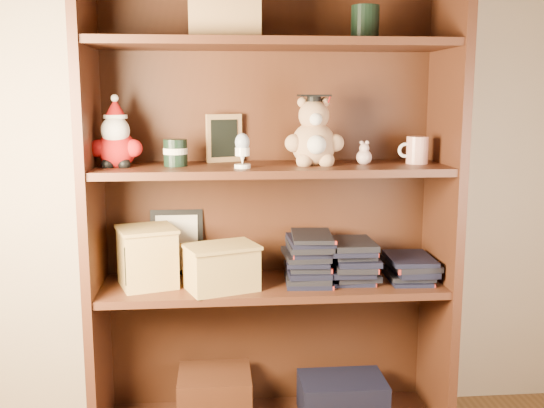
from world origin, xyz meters
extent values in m
cube|color=tan|center=(0.00, 1.50, 1.25)|extent=(3.00, 0.04, 2.50)
cube|color=#432113|center=(-0.71, 1.30, 0.80)|extent=(0.03, 0.35, 1.60)
cube|color=#432113|center=(0.46, 1.30, 0.80)|extent=(0.03, 0.35, 1.60)
cube|color=#3E1F10|center=(-0.13, 1.47, 0.80)|extent=(1.20, 0.02, 1.60)
cube|color=#432113|center=(-0.13, 1.30, 1.34)|extent=(1.14, 0.33, 0.02)
cube|color=#3E1F10|center=(-0.33, 1.30, 0.14)|extent=(0.25, 0.22, 0.18)
cube|color=black|center=(0.12, 1.30, 0.12)|extent=(0.30, 0.20, 0.14)
cube|color=#9E7547|center=(-0.28, 1.30, 1.41)|extent=(0.22, 0.18, 0.12)
cylinder|color=black|center=(0.17, 1.30, 1.41)|extent=(0.09, 0.09, 0.11)
cube|color=#432113|center=(-0.13, 1.30, 0.54)|extent=(1.14, 0.33, 0.02)
cube|color=#432113|center=(-0.13, 1.30, 0.94)|extent=(1.14, 0.33, 0.02)
sphere|color=#A50F0F|center=(-0.63, 1.30, 1.01)|extent=(0.12, 0.12, 0.12)
sphere|color=#A50F0F|center=(-0.68, 1.28, 1.01)|extent=(0.06, 0.06, 0.06)
sphere|color=#A50F0F|center=(-0.57, 1.28, 1.01)|extent=(0.06, 0.06, 0.06)
sphere|color=black|center=(-0.65, 1.27, 0.96)|extent=(0.04, 0.04, 0.04)
sphere|color=black|center=(-0.60, 1.27, 0.96)|extent=(0.04, 0.04, 0.04)
sphere|color=white|center=(-0.63, 1.29, 1.07)|extent=(0.09, 0.09, 0.09)
sphere|color=#D8B293|center=(-0.63, 1.30, 1.09)|extent=(0.06, 0.06, 0.06)
cone|color=#A50F0F|center=(-0.63, 1.30, 1.14)|extent=(0.07, 0.07, 0.06)
sphere|color=white|center=(-0.63, 1.30, 1.17)|extent=(0.02, 0.02, 0.02)
cylinder|color=white|center=(-0.63, 1.30, 1.11)|extent=(0.07, 0.07, 0.01)
cylinder|color=black|center=(-0.44, 1.30, 0.99)|extent=(0.08, 0.08, 0.09)
cylinder|color=beige|center=(-0.44, 1.30, 1.00)|extent=(0.08, 0.08, 0.02)
cube|color=#9E7547|center=(-0.28, 1.42, 1.03)|extent=(0.12, 0.06, 0.16)
cube|color=black|center=(-0.28, 1.41, 1.03)|extent=(0.09, 0.04, 0.13)
cube|color=#9E7547|center=(-0.28, 1.45, 0.96)|extent=(0.07, 0.07, 0.01)
cylinder|color=white|center=(-0.23, 1.23, 0.96)|extent=(0.05, 0.05, 0.01)
cone|color=white|center=(-0.23, 1.23, 0.98)|extent=(0.02, 0.02, 0.04)
cylinder|color=white|center=(-0.23, 1.23, 1.00)|extent=(0.05, 0.05, 0.03)
ellipsoid|color=#A1AEC4|center=(-0.23, 1.23, 1.03)|extent=(0.05, 0.05, 0.06)
sphere|color=tan|center=(0.01, 1.30, 1.02)|extent=(0.15, 0.15, 0.15)
sphere|color=white|center=(0.01, 1.24, 1.02)|extent=(0.06, 0.06, 0.06)
sphere|color=tan|center=(-0.06, 1.28, 1.02)|extent=(0.06, 0.06, 0.06)
sphere|color=tan|center=(0.08, 1.28, 1.02)|extent=(0.06, 0.06, 0.06)
sphere|color=tan|center=(-0.03, 1.26, 0.97)|extent=(0.05, 0.05, 0.05)
sphere|color=tan|center=(0.05, 1.26, 0.97)|extent=(0.05, 0.05, 0.05)
sphere|color=tan|center=(0.01, 1.30, 1.11)|extent=(0.10, 0.10, 0.10)
sphere|color=white|center=(0.01, 1.26, 1.10)|extent=(0.04, 0.04, 0.04)
sphere|color=tan|center=(-0.03, 1.32, 1.15)|extent=(0.03, 0.03, 0.03)
sphere|color=tan|center=(0.05, 1.32, 1.15)|extent=(0.03, 0.03, 0.03)
cylinder|color=black|center=(0.01, 1.30, 1.16)|extent=(0.05, 0.05, 0.02)
cube|color=black|center=(0.01, 1.30, 1.18)|extent=(0.10, 0.10, 0.01)
cylinder|color=#A50F0F|center=(0.06, 1.28, 1.16)|extent=(0.00, 0.05, 0.03)
sphere|color=beige|center=(0.18, 1.30, 0.97)|extent=(0.05, 0.05, 0.05)
sphere|color=beige|center=(0.18, 1.30, 1.00)|extent=(0.03, 0.03, 0.03)
sphere|color=beige|center=(0.17, 1.30, 1.02)|extent=(0.01, 0.01, 0.01)
sphere|color=beige|center=(0.19, 1.30, 1.02)|extent=(0.01, 0.01, 0.01)
cylinder|color=silver|center=(0.36, 1.30, 1.00)|extent=(0.07, 0.07, 0.09)
torus|color=white|center=(0.32, 1.30, 1.00)|extent=(0.05, 0.01, 0.05)
cube|color=black|center=(-0.45, 1.45, 0.66)|extent=(0.18, 0.05, 0.23)
cube|color=beige|center=(-0.45, 1.44, 0.66)|extent=(0.15, 0.03, 0.19)
cube|color=tan|center=(-0.54, 1.30, 0.65)|extent=(0.22, 0.22, 0.19)
cube|color=black|center=(-0.54, 1.22, 0.65)|extent=(0.12, 0.04, 0.12)
cube|color=tan|center=(-0.54, 1.30, 0.74)|extent=(0.23, 0.23, 0.01)
cube|color=tan|center=(-0.30, 1.24, 0.62)|extent=(0.25, 0.22, 0.14)
cube|color=black|center=(-0.30, 1.16, 0.62)|extent=(0.15, 0.06, 0.09)
cube|color=tan|center=(-0.30, 1.24, 0.69)|extent=(0.27, 0.23, 0.01)
cube|color=black|center=(0.00, 1.30, 0.56)|extent=(0.14, 0.20, 0.02)
cube|color=black|center=(0.00, 1.30, 0.57)|extent=(0.14, 0.20, 0.02)
cube|color=black|center=(0.00, 1.30, 0.59)|extent=(0.14, 0.20, 0.02)
cube|color=black|center=(0.00, 1.30, 0.61)|extent=(0.14, 0.20, 0.02)
cube|color=black|center=(0.00, 1.30, 0.62)|extent=(0.14, 0.20, 0.02)
cube|color=black|center=(0.00, 1.30, 0.64)|extent=(0.14, 0.20, 0.02)
cube|color=black|center=(0.00, 1.30, 0.65)|extent=(0.14, 0.20, 0.02)
cube|color=black|center=(0.00, 1.30, 0.67)|extent=(0.14, 0.20, 0.02)
cube|color=black|center=(0.00, 1.30, 0.69)|extent=(0.14, 0.20, 0.02)
cube|color=black|center=(0.00, 1.30, 0.70)|extent=(0.14, 0.20, 0.02)
cube|color=black|center=(0.15, 1.30, 0.56)|extent=(0.14, 0.20, 0.02)
cube|color=black|center=(0.15, 1.30, 0.57)|extent=(0.14, 0.20, 0.02)
cube|color=black|center=(0.15, 1.30, 0.59)|extent=(0.14, 0.20, 0.02)
cube|color=black|center=(0.15, 1.30, 0.61)|extent=(0.14, 0.20, 0.02)
cube|color=black|center=(0.15, 1.30, 0.62)|extent=(0.14, 0.20, 0.02)
cube|color=black|center=(0.15, 1.30, 0.64)|extent=(0.14, 0.20, 0.02)
cube|color=black|center=(0.15, 1.30, 0.65)|extent=(0.14, 0.20, 0.02)
cube|color=black|center=(0.15, 1.30, 0.67)|extent=(0.14, 0.20, 0.02)
cube|color=black|center=(0.35, 1.30, 0.56)|extent=(0.14, 0.20, 0.02)
cube|color=black|center=(0.35, 1.30, 0.57)|extent=(0.14, 0.20, 0.02)
cube|color=black|center=(0.35, 1.30, 0.59)|extent=(0.14, 0.20, 0.02)
cube|color=black|center=(0.35, 1.30, 0.61)|extent=(0.14, 0.20, 0.02)
cube|color=black|center=(0.35, 1.30, 0.62)|extent=(0.14, 0.20, 0.02)
camera|label=1|loc=(-0.31, -0.77, 1.18)|focal=42.00mm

